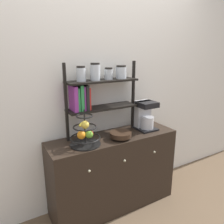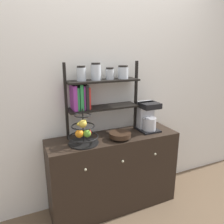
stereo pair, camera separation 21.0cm
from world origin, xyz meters
name	(u,v)px [view 1 (the left image)]	position (x,y,z in m)	size (l,w,h in m)	color
ground_plane	(123,216)	(0.00, 0.00, 0.00)	(12.00, 12.00, 0.00)	brown
wall_back	(102,83)	(0.00, 0.45, 1.30)	(7.00, 0.05, 2.60)	silver
sideboard	(113,172)	(0.00, 0.20, 0.40)	(1.32, 0.42, 0.80)	black
coffee_maker	(145,115)	(0.40, 0.22, 0.95)	(0.20, 0.22, 0.31)	black
fruit_stand	(85,133)	(-0.32, 0.14, 0.91)	(0.28, 0.28, 0.33)	black
wooden_bowl	(121,135)	(0.03, 0.12, 0.84)	(0.21, 0.21, 0.06)	black
shelf_hutch	(96,89)	(-0.13, 0.32, 1.27)	(0.76, 0.20, 0.72)	black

